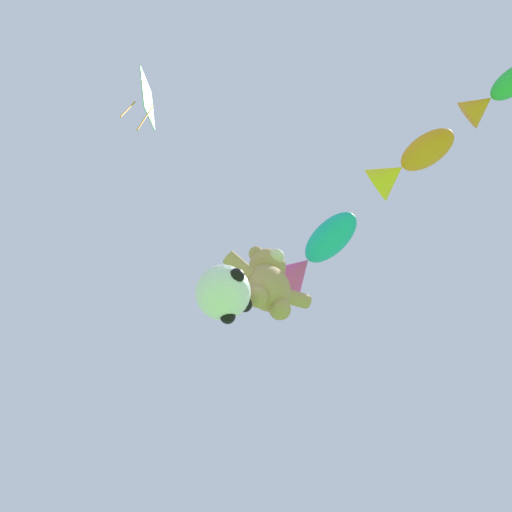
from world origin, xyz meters
name	(u,v)px	position (x,y,z in m)	size (l,w,h in m)	color
teddy_bear_kite	(268,281)	(1.88, 6.23, 10.65)	(1.84, 0.81, 1.87)	tan
soccer_ball_kite	(223,293)	(1.01, 6.26, 9.50)	(0.99, 0.99, 0.91)	white
fish_kite_teal	(313,255)	(3.25, 6.33, 13.25)	(1.12, 2.39, 0.95)	#19ADB2
fish_kite_tangerine	(408,163)	(3.92, 3.55, 13.96)	(1.38, 2.14, 0.88)	orange
fish_kite_emerald	(496,94)	(4.18, 1.39, 13.29)	(1.01, 1.67, 0.66)	green
diamond_kite	(146,101)	(-1.64, 5.69, 14.43)	(0.98, 1.11, 3.04)	green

